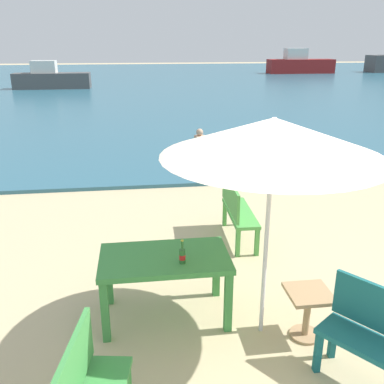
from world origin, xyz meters
name	(u,v)px	position (x,y,z in m)	size (l,w,h in m)	color
ground_plane	(288,338)	(0.00, 0.00, 0.00)	(120.00, 120.00, 0.00)	#C6B287
sea_water	(154,81)	(0.00, 30.00, 0.04)	(120.00, 50.00, 0.08)	#2D6075
picnic_table_green	(165,265)	(-1.25, 0.55, 0.65)	(1.40, 0.80, 0.76)	#3D8C42
beer_bottle_amber	(182,255)	(-1.07, 0.38, 0.85)	(0.07, 0.07, 0.26)	#2D662D
patio_umbrella	(273,137)	(-0.25, 0.16, 2.12)	(2.10, 2.10, 2.30)	silver
side_table_wood	(308,307)	(0.19, 0.01, 0.35)	(0.44, 0.44, 0.54)	tan
bench_green_left	(236,207)	(-0.02, 2.38, 0.54)	(0.40, 1.21, 0.95)	#4C9E47
swimmer_person	(200,137)	(0.38, 8.83, 0.24)	(0.34, 0.34, 0.41)	tan
boat_sailboat	(51,79)	(-6.72, 25.14, 0.70)	(4.71, 1.29, 1.71)	#4C4C4C
boat_ferry	(300,64)	(13.96, 36.19, 0.88)	(6.15, 1.68, 2.24)	maroon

